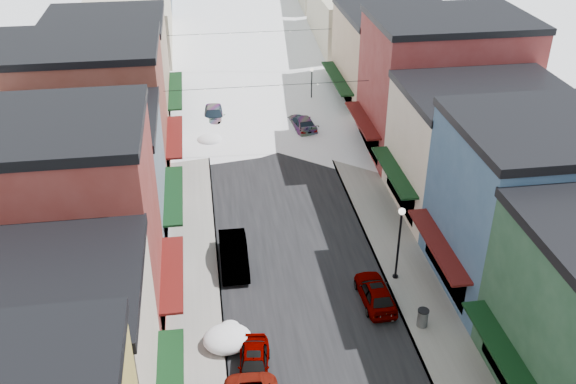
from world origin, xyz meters
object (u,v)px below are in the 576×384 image
object	(u,v)px
car_dark_hatch	(234,254)
trash_can	(423,318)
car_silver_sedan	(254,364)
streetlamp_near	(400,235)

from	to	relation	value
car_dark_hatch	trash_can	bearing A→B (deg)	-36.10
car_silver_sedan	streetlamp_near	distance (m)	11.67
car_silver_sedan	trash_can	xyz separation A→B (m)	(9.55, 2.06, 0.04)
car_silver_sedan	car_dark_hatch	world-z (taller)	car_dark_hatch
car_silver_sedan	trash_can	size ratio (longest dim) A/B	3.61
car_silver_sedan	trash_can	distance (m)	9.77
trash_can	streetlamp_near	world-z (taller)	streetlamp_near
car_silver_sedan	streetlamp_near	xyz separation A→B (m)	(9.35, 6.49, 2.61)
streetlamp_near	trash_can	bearing A→B (deg)	-87.32
streetlamp_near	car_silver_sedan	bearing A→B (deg)	-145.22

